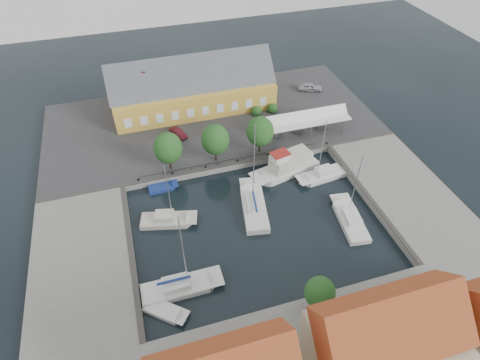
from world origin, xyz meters
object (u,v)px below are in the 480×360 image
Objects in this scene: trawler at (287,167)px; launch_nw at (163,188)px; west_boat_b at (168,221)px; launch_sw at (166,312)px; warehouse at (189,89)px; tent_canopy at (307,120)px; car_red at (178,133)px; west_boat_d at (180,288)px; center_sailboat at (254,207)px; car_silver at (310,87)px; east_boat_a at (321,176)px; east_boat_c at (350,220)px.

trawler reaches higher than launch_nw.
west_boat_b is 13.25m from launch_sw.
launch_sw is (-10.96, -39.01, -4.34)m from warehouse.
tent_canopy reaches higher than car_red.
launch_nw is at bearing 87.83° from west_boat_d.
center_sailboat is 1.11× the size of west_boat_d.
car_silver is 0.32× the size of center_sailboat.
center_sailboat is 3.13× the size of launch_nw.
center_sailboat reaches higher than east_boat_a.
west_boat_d reaches higher than east_boat_c.
center_sailboat reaches higher than trawler.
car_silver is 36.24m from launch_nw.
trawler is at bearing 40.00° from launch_sw.
warehouse is 40.76m from launch_sw.
center_sailboat is at bearing -33.80° from launch_nw.
car_silver is at bearing 48.00° from launch_sw.
warehouse is at bearing 122.15° from east_boat_a.
west_boat_d reaches higher than car_silver.
west_boat_b reaches higher than car_silver.
tent_canopy is at bearing 42.39° from launch_sw.
west_boat_b is at bearing -165.55° from trawler.
west_boat_b is (-19.01, -4.90, -0.76)m from trawler.
center_sailboat reaches higher than west_boat_d.
east_boat_a is (4.53, -2.69, -0.75)m from trawler.
warehouse is at bearing 74.31° from launch_sw.
west_boat_d is 2.48× the size of launch_sw.
center_sailboat reaches higher than launch_nw.
west_boat_b is (-31.72, -24.80, -1.50)m from car_silver.
trawler is (14.26, -12.62, -0.58)m from car_red.
center_sailboat is (7.03, -18.49, -1.23)m from car_red.
center_sailboat reaches higher than car_red.
car_silver is 24.08m from east_boat_a.
warehouse is 36.30m from east_boat_c.
tent_canopy is 25.66m from launch_nw.
west_boat_d is (-0.27, -10.60, 0.01)m from west_boat_b.
tent_canopy is 2.78× the size of launch_sw.
launch_nw is (0.65, 17.27, -0.18)m from west_boat_d.
west_boat_d is at bearing -103.64° from warehouse.
west_boat_b is at bearing 163.37° from east_boat_c.
warehouse is 6.36× the size of car_silver.
warehouse is at bearing 76.36° from west_boat_d.
east_boat_a is at bearing -99.50° from tent_canopy.
east_boat_c reaches higher than launch_nw.
center_sailboat is at bearing 38.61° from west_boat_d.
west_boat_b is (-23.54, -2.21, -0.00)m from east_boat_a.
east_boat_a reaches higher than trawler.
trawler is (7.23, 5.87, 0.65)m from center_sailboat.
east_boat_c reaches higher than trawler.
launch_sw is (-14.15, -12.07, -0.27)m from center_sailboat.
car_silver reaches higher than launch_sw.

